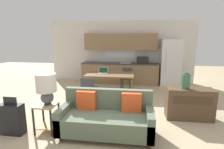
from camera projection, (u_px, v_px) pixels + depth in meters
ground_plane at (100, 134)px, 3.60m from camera, size 20.00×20.00×0.00m
wall_back at (121, 52)px, 7.82m from camera, size 6.40×0.07×2.70m
kitchen_counter at (120, 64)px, 7.63m from camera, size 3.32×0.65×2.15m
refrigerator at (170, 63)px, 7.23m from camera, size 0.80×0.74×1.91m
dining_table at (110, 75)px, 5.90m from camera, size 1.59×0.97×0.77m
couch at (107, 117)px, 3.56m from camera, size 1.85×0.80×0.89m
side_table at (47, 114)px, 3.64m from camera, size 0.41×0.41×0.60m
table_lamp at (46, 86)px, 3.52m from camera, size 0.40×0.40×0.65m
credenza at (189, 104)px, 4.25m from camera, size 1.08×0.45×0.76m
vase at (186, 81)px, 4.14m from camera, size 0.19×0.19×0.40m
dining_chair_far_right at (127, 77)px, 6.71m from camera, size 0.47×0.47×0.82m
dining_chair_near_left at (89, 88)px, 5.18m from camera, size 0.45×0.45×0.82m
laptop at (103, 72)px, 5.97m from camera, size 0.33×0.26×0.20m
suitcase at (12, 119)px, 3.56m from camera, size 0.47×0.22×0.80m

